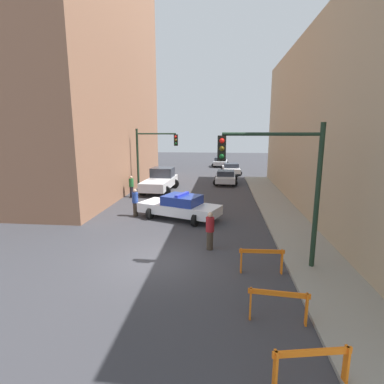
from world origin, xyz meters
The scene contains 16 objects.
ground_plane centered at (0.00, 0.00, 0.00)m, with size 120.00×120.00×0.00m, color #38383D.
sidewalk_right centered at (6.20, 0.00, 0.06)m, with size 2.40×44.00×0.12m.
building_corner_left centered at (-12.00, 14.00, 11.00)m, with size 14.00×20.00×22.00m.
traffic_light_near centered at (4.73, -0.06, 3.53)m, with size 3.64×0.35×5.20m.
traffic_light_far centered at (-3.30, 13.31, 3.40)m, with size 3.44×0.35×5.20m.
police_car centered at (0.15, 5.88, 0.72)m, with size 5.05×3.44×1.52m.
white_truck centered at (-2.65, 13.81, 0.91)m, with size 2.82×5.50×1.90m.
parked_car_near centered at (2.91, 17.96, 0.67)m, with size 2.38×4.36×1.31m.
parked_car_mid centered at (3.58, 24.44, 0.67)m, with size 2.47×4.41×1.31m.
parked_car_far centered at (2.30, 32.41, 0.67)m, with size 2.42×4.39×1.31m.
pedestrian_crossing centered at (-2.59, 6.15, 0.86)m, with size 0.41×0.41×1.66m.
pedestrian_corner centered at (-4.38, 11.26, 0.86)m, with size 0.50×0.50×1.66m.
pedestrian_sidewalk centered at (2.07, 1.43, 0.86)m, with size 0.46×0.46×1.66m.
barrier_front centered at (4.33, -5.52, 0.62)m, with size 1.58×0.43×0.90m.
barrier_mid centered at (4.08, -3.40, 0.62)m, with size 1.60×0.30×0.90m.
barrier_back centered at (3.99, -0.58, 0.62)m, with size 1.60×0.22×0.90m.
Camera 1 is at (2.52, -10.77, 5.03)m, focal length 28.00 mm.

